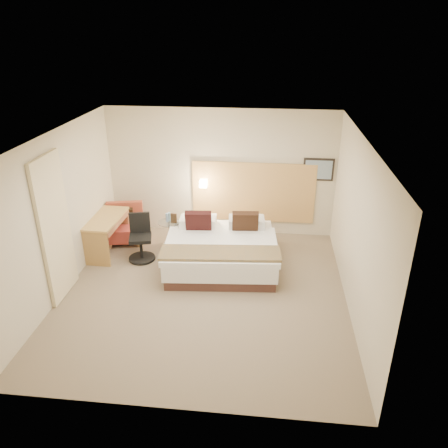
# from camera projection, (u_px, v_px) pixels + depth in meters

# --- Properties ---
(floor) EXTENTS (4.80, 5.00, 0.02)m
(floor) POSITION_uv_depth(u_px,v_px,m) (204.00, 293.00, 7.52)
(floor) COLOR #7B6952
(floor) RESTS_ON ground
(ceiling) EXTENTS (4.80, 5.00, 0.02)m
(ceiling) POSITION_uv_depth(u_px,v_px,m) (201.00, 137.00, 6.38)
(ceiling) COLOR white
(ceiling) RESTS_ON floor
(wall_back) EXTENTS (4.80, 0.02, 2.70)m
(wall_back) POSITION_uv_depth(u_px,v_px,m) (221.00, 173.00, 9.21)
(wall_back) COLOR beige
(wall_back) RESTS_ON floor
(wall_front) EXTENTS (4.80, 0.02, 2.70)m
(wall_front) POSITION_uv_depth(u_px,v_px,m) (167.00, 318.00, 4.68)
(wall_front) COLOR beige
(wall_front) RESTS_ON floor
(wall_left) EXTENTS (0.02, 5.00, 2.70)m
(wall_left) POSITION_uv_depth(u_px,v_px,m) (58.00, 215.00, 7.18)
(wall_left) COLOR beige
(wall_left) RESTS_ON floor
(wall_right) EXTENTS (0.02, 5.00, 2.70)m
(wall_right) POSITION_uv_depth(u_px,v_px,m) (357.00, 229.00, 6.71)
(wall_right) COLOR beige
(wall_right) RESTS_ON floor
(headboard_panel) EXTENTS (2.60, 0.04, 1.30)m
(headboard_panel) POSITION_uv_depth(u_px,v_px,m) (253.00, 192.00, 9.27)
(headboard_panel) COLOR #BC8949
(headboard_panel) RESTS_ON wall_back
(art_frame) EXTENTS (0.62, 0.03, 0.47)m
(art_frame) POSITION_uv_depth(u_px,v_px,m) (318.00, 169.00, 8.92)
(art_frame) COLOR black
(art_frame) RESTS_ON wall_back
(art_canvas) EXTENTS (0.54, 0.01, 0.39)m
(art_canvas) POSITION_uv_depth(u_px,v_px,m) (319.00, 170.00, 8.90)
(art_canvas) COLOR #778FA4
(art_canvas) RESTS_ON wall_back
(lamp_arm) EXTENTS (0.02, 0.12, 0.02)m
(lamp_arm) POSITION_uv_depth(u_px,v_px,m) (204.00, 182.00, 9.25)
(lamp_arm) COLOR silver
(lamp_arm) RESTS_ON wall_back
(lamp_shade) EXTENTS (0.15, 0.15, 0.15)m
(lamp_shade) POSITION_uv_depth(u_px,v_px,m) (203.00, 183.00, 9.19)
(lamp_shade) COLOR #FFEDC6
(lamp_shade) RESTS_ON wall_back
(curtain) EXTENTS (0.06, 0.90, 2.42)m
(curtain) POSITION_uv_depth(u_px,v_px,m) (55.00, 229.00, 7.01)
(curtain) COLOR beige
(curtain) RESTS_ON wall_left
(bottle_a) EXTENTS (0.06, 0.06, 0.18)m
(bottle_a) POSITION_uv_depth(u_px,v_px,m) (167.00, 218.00, 8.92)
(bottle_a) COLOR #85A7CD
(bottle_a) RESTS_ON side_table
(bottle_b) EXTENTS (0.06, 0.06, 0.18)m
(bottle_b) POSITION_uv_depth(u_px,v_px,m) (169.00, 217.00, 8.96)
(bottle_b) COLOR #7DAAC2
(bottle_b) RESTS_ON side_table
(menu_folder) EXTENTS (0.12, 0.06, 0.20)m
(menu_folder) POSITION_uv_depth(u_px,v_px,m) (174.00, 218.00, 8.87)
(menu_folder) COLOR #392717
(menu_folder) RESTS_ON side_table
(bed) EXTENTS (2.20, 2.15, 1.00)m
(bed) POSITION_uv_depth(u_px,v_px,m) (221.00, 249.00, 8.29)
(bed) COLOR #462923
(bed) RESTS_ON floor
(lounge_chair) EXTENTS (0.88, 0.80, 0.80)m
(lounge_chair) POSITION_uv_depth(u_px,v_px,m) (125.00, 227.00, 9.20)
(lounge_chair) COLOR tan
(lounge_chair) RESTS_ON floor
(side_table) EXTENTS (0.50, 0.50, 0.51)m
(side_table) POSITION_uv_depth(u_px,v_px,m) (170.00, 232.00, 9.03)
(side_table) COLOR silver
(side_table) RESTS_ON floor
(desk) EXTENTS (0.59, 1.23, 0.76)m
(desk) POSITION_uv_depth(u_px,v_px,m) (107.00, 225.00, 8.61)
(desk) COLOR tan
(desk) RESTS_ON floor
(desk_chair) EXTENTS (0.62, 0.62, 0.91)m
(desk_chair) POSITION_uv_depth(u_px,v_px,m) (141.00, 241.00, 8.46)
(desk_chair) COLOR black
(desk_chair) RESTS_ON floor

